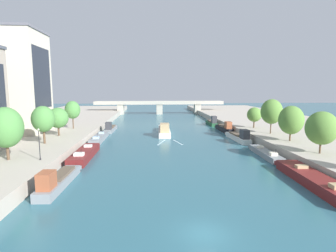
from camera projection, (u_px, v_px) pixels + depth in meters
name	position (u px, v px, depth m)	size (l,w,h in m)	color
ground_plane	(205.00, 234.00, 22.05)	(400.00, 400.00, 0.00)	#2D6070
quay_left	(35.00, 129.00, 73.89)	(36.00, 170.00, 1.84)	#B7AD9E
quay_right	(288.00, 126.00, 78.66)	(36.00, 170.00, 1.84)	#B7AD9E
barge_midriver	(164.00, 130.00, 71.10)	(3.44, 17.11, 3.36)	silver
wake_behind_barge	(170.00, 142.00, 59.76)	(5.60, 5.97, 0.03)	#A0CCD6
moored_boat_left_gap_after	(58.00, 180.00, 32.55)	(2.39, 11.75, 2.90)	gray
moored_boat_left_near	(85.00, 154.00, 46.66)	(2.86, 13.94, 2.38)	maroon
moored_boat_left_upstream	(100.00, 138.00, 62.59)	(2.49, 13.91, 2.15)	gray
moored_boat_left_midway	(111.00, 128.00, 74.92)	(2.29, 11.14, 2.99)	gray
moored_boat_right_near	(314.00, 180.00, 33.12)	(3.55, 15.98, 2.39)	maroon
moored_boat_right_far	(265.00, 153.00, 47.63)	(2.39, 12.11, 2.06)	gray
moored_boat_right_downstream	(239.00, 137.00, 61.67)	(2.45, 12.50, 3.09)	silver
moored_boat_right_lone	(224.00, 128.00, 75.10)	(2.39, 11.14, 3.13)	black
moored_boat_right_second	(212.00, 122.00, 88.20)	(2.06, 10.38, 3.27)	#235633
tree_left_midway	(6.00, 128.00, 37.48)	(4.64, 4.64, 7.52)	brown
tree_left_nearest	(43.00, 119.00, 48.85)	(4.09, 4.09, 6.93)	brown
tree_left_distant	(58.00, 118.00, 57.24)	(4.33, 4.33, 6.02)	brown
tree_left_past_mid	(72.00, 110.00, 67.23)	(3.75, 3.75, 7.00)	brown
tree_right_distant	(322.00, 128.00, 41.32)	(4.75, 4.75, 6.59)	brown
tree_right_end_of_row	(291.00, 120.00, 51.24)	(4.67, 4.67, 6.82)	brown
tree_right_third	(272.00, 112.00, 59.79)	(4.70, 4.70, 7.74)	brown
tree_right_far	(254.00, 115.00, 68.75)	(3.67, 3.67, 5.30)	brown
lamppost_left_bank	(39.00, 143.00, 37.75)	(0.28, 0.28, 4.50)	black
building_left_middle	(9.00, 82.00, 60.69)	(15.09, 12.29, 23.14)	beige
bridge_far	(159.00, 106.00, 125.64)	(59.96, 4.40, 6.12)	#ADA899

